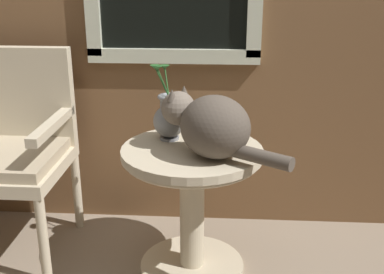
{
  "coord_description": "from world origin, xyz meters",
  "views": [
    {
      "loc": [
        0.25,
        -1.68,
        1.31
      ],
      "look_at": [
        0.13,
        0.19,
        0.64
      ],
      "focal_mm": 44.93,
      "sensor_mm": 36.0,
      "label": 1
    }
  ],
  "objects_px": {
    "wicker_side_table": "(192,189)",
    "pewter_vase_with_ivy": "(169,117)",
    "cat": "(211,125)",
    "wicker_chair": "(9,143)"
  },
  "relations": [
    {
      "from": "wicker_side_table",
      "to": "pewter_vase_with_ivy",
      "type": "bearing_deg",
      "value": 135.05
    },
    {
      "from": "pewter_vase_with_ivy",
      "to": "wicker_chair",
      "type": "bearing_deg",
      "value": 174.91
    },
    {
      "from": "pewter_vase_with_ivy",
      "to": "wicker_side_table",
      "type": "bearing_deg",
      "value": -44.95
    },
    {
      "from": "wicker_chair",
      "to": "pewter_vase_with_ivy",
      "type": "relative_size",
      "value": 2.89
    },
    {
      "from": "pewter_vase_with_ivy",
      "to": "cat",
      "type": "bearing_deg",
      "value": -44.98
    },
    {
      "from": "cat",
      "to": "wicker_side_table",
      "type": "bearing_deg",
      "value": 134.98
    },
    {
      "from": "wicker_side_table",
      "to": "cat",
      "type": "relative_size",
      "value": 1.15
    },
    {
      "from": "wicker_side_table",
      "to": "pewter_vase_with_ivy",
      "type": "relative_size",
      "value": 1.81
    },
    {
      "from": "wicker_side_table",
      "to": "cat",
      "type": "bearing_deg",
      "value": -45.02
    },
    {
      "from": "wicker_side_table",
      "to": "cat",
      "type": "height_order",
      "value": "cat"
    }
  ]
}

